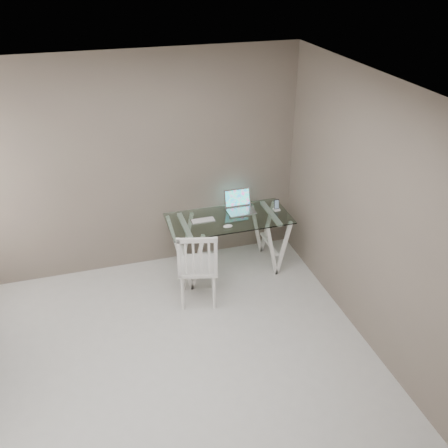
% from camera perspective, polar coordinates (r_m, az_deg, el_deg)
% --- Properties ---
extents(room, '(4.50, 4.52, 2.71)m').
position_cam_1_polar(room, '(3.90, -6.75, -0.90)').
color(room, '#BAB8B2').
rests_on(room, ground).
extents(desk, '(1.50, 0.70, 0.75)m').
position_cam_1_polar(desk, '(6.26, 0.53, -2.23)').
color(desk, silver).
rests_on(desk, ground).
extents(chair, '(0.53, 0.53, 0.97)m').
position_cam_1_polar(chair, '(5.60, -3.02, -4.73)').
color(chair, silver).
rests_on(chair, ground).
extents(laptop, '(0.34, 0.30, 0.24)m').
position_cam_1_polar(laptop, '(6.25, 1.78, 2.13)').
color(laptop, '#B6B6BA').
rests_on(laptop, desk).
extents(keyboard, '(0.29, 0.13, 0.01)m').
position_cam_1_polar(keyboard, '(6.03, -2.42, 0.42)').
color(keyboard, silver).
rests_on(keyboard, desk).
extents(mouse, '(0.11, 0.07, 0.04)m').
position_cam_1_polar(mouse, '(5.87, 0.46, -0.25)').
color(mouse, white).
rests_on(mouse, desk).
extents(phone_dock, '(0.08, 0.08, 0.14)m').
position_cam_1_polar(phone_dock, '(6.28, 6.03, 1.92)').
color(phone_dock, white).
rests_on(phone_dock, desk).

